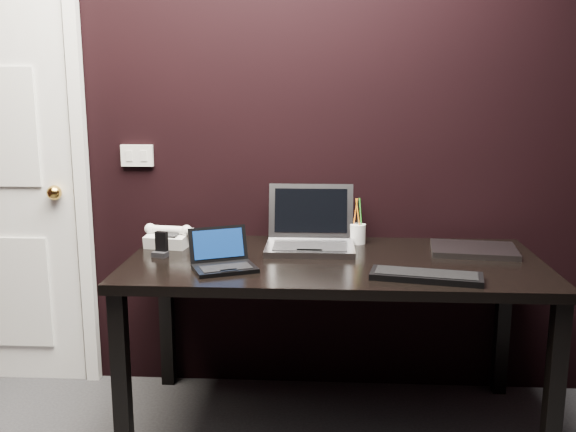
# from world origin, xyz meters

# --- Properties ---
(wall_back) EXTENTS (4.00, 0.00, 4.00)m
(wall_back) POSITION_xyz_m (0.00, 1.80, 1.30)
(wall_back) COLOR black
(wall_back) RESTS_ON ground
(wall_switch) EXTENTS (0.15, 0.02, 0.10)m
(wall_switch) POSITION_xyz_m (-0.62, 1.79, 1.12)
(wall_switch) COLOR silver
(wall_switch) RESTS_ON wall_back
(desk) EXTENTS (1.70, 0.80, 0.74)m
(desk) POSITION_xyz_m (0.30, 1.40, 0.66)
(desk) COLOR black
(desk) RESTS_ON ground
(netbook) EXTENTS (0.30, 0.28, 0.15)m
(netbook) POSITION_xyz_m (-0.13, 1.24, 0.77)
(netbook) COLOR black
(netbook) RESTS_ON desk
(silver_laptop) EXTENTS (0.38, 0.35, 0.26)m
(silver_laptop) POSITION_xyz_m (0.20, 1.58, 0.79)
(silver_laptop) COLOR gray
(silver_laptop) RESTS_ON desk
(ext_keyboard) EXTENTS (0.43, 0.21, 0.03)m
(ext_keyboard) POSITION_xyz_m (0.64, 1.14, 0.75)
(ext_keyboard) COLOR black
(ext_keyboard) RESTS_ON desk
(closed_laptop) EXTENTS (0.38, 0.30, 0.02)m
(closed_laptop) POSITION_xyz_m (0.90, 1.55, 0.75)
(closed_laptop) COLOR #939498
(closed_laptop) RESTS_ON desk
(desk_phone) EXTENTS (0.23, 0.19, 0.11)m
(desk_phone) POSITION_xyz_m (-0.43, 1.58, 0.78)
(desk_phone) COLOR silver
(desk_phone) RESTS_ON desk
(mobile_phone) EXTENTS (0.07, 0.06, 0.10)m
(mobile_phone) POSITION_xyz_m (-0.42, 1.40, 0.78)
(mobile_phone) COLOR black
(mobile_phone) RESTS_ON desk
(pen_cup) EXTENTS (0.09, 0.09, 0.21)m
(pen_cup) POSITION_xyz_m (0.41, 1.68, 0.79)
(pen_cup) COLOR white
(pen_cup) RESTS_ON desk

